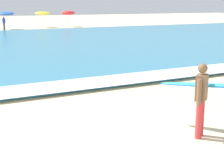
{
  "coord_description": "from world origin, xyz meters",
  "views": [
    {
      "loc": [
        -2.11,
        -5.99,
        3.03
      ],
      "look_at": [
        1.98,
        2.14,
        1.1
      ],
      "focal_mm": 53.87,
      "sensor_mm": 36.0,
      "label": 1
    }
  ],
  "objects_px": {
    "beach_umbrella_3": "(6,13)",
    "beachgoer_near_row_left": "(4,23)",
    "beach_umbrella_4": "(43,13)",
    "beach_umbrella_5": "(68,13)",
    "surfer_with_board": "(203,92)"
  },
  "relations": [
    {
      "from": "beach_umbrella_4",
      "to": "beachgoer_near_row_left",
      "type": "bearing_deg",
      "value": -150.71
    },
    {
      "from": "beachgoer_near_row_left",
      "to": "beach_umbrella_5",
      "type": "bearing_deg",
      "value": 18.34
    },
    {
      "from": "surfer_with_board",
      "to": "beachgoer_near_row_left",
      "type": "distance_m",
      "value": 34.21
    },
    {
      "from": "beach_umbrella_3",
      "to": "beachgoer_near_row_left",
      "type": "height_order",
      "value": "beach_umbrella_3"
    },
    {
      "from": "surfer_with_board",
      "to": "beach_umbrella_4",
      "type": "distance_m",
      "value": 37.71
    },
    {
      "from": "beach_umbrella_4",
      "to": "beach_umbrella_5",
      "type": "bearing_deg",
      "value": -1.2
    },
    {
      "from": "surfer_with_board",
      "to": "beachgoer_near_row_left",
      "type": "xyz_separation_m",
      "value": [
        1.05,
        34.19,
        -0.18
      ]
    },
    {
      "from": "beach_umbrella_3",
      "to": "beach_umbrella_5",
      "type": "relative_size",
      "value": 1.02
    },
    {
      "from": "beach_umbrella_5",
      "to": "beachgoer_near_row_left",
      "type": "distance_m",
      "value": 9.28
    },
    {
      "from": "beach_umbrella_5",
      "to": "surfer_with_board",
      "type": "bearing_deg",
      "value": -104.81
    },
    {
      "from": "surfer_with_board",
      "to": "beach_umbrella_3",
      "type": "distance_m",
      "value": 36.1
    },
    {
      "from": "surfer_with_board",
      "to": "beachgoer_near_row_left",
      "type": "relative_size",
      "value": 1.31
    },
    {
      "from": "surfer_with_board",
      "to": "beach_umbrella_3",
      "type": "xyz_separation_m",
      "value": [
        1.67,
        36.05,
        0.85
      ]
    },
    {
      "from": "beach_umbrella_3",
      "to": "beachgoer_near_row_left",
      "type": "bearing_deg",
      "value": -108.44
    },
    {
      "from": "surfer_with_board",
      "to": "beach_umbrella_4",
      "type": "relative_size",
      "value": 1.01
    }
  ]
}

